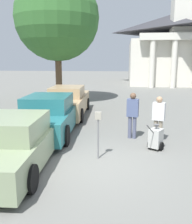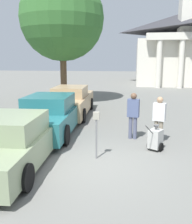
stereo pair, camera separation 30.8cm
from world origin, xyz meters
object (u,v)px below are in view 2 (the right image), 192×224
at_px(equipment_cart, 155,139).
at_px(church, 183,43).
at_px(parked_car_tan, 71,102).
at_px(parked_car_sage, 14,142).
at_px(parked_car_teal, 51,115).
at_px(person_supervisor, 159,117).
at_px(person_worker, 133,113).
at_px(parking_meter, 96,126).

bearing_deg(equipment_cart, church, 108.24).
height_order(parked_car_tan, equipment_cart, parked_car_tan).
distance_m(parked_car_sage, parked_car_teal, 3.20).
xyz_separation_m(equipment_cart, church, (5.08, 25.27, 4.55)).
xyz_separation_m(parked_car_tan, person_supervisor, (4.16, -3.93, 0.21)).
distance_m(parked_car_teal, church, 25.82).
relative_size(parked_car_tan, person_worker, 3.01).
bearing_deg(parked_car_tan, parking_meter, -72.01).
relative_size(parking_meter, church, 0.07).
bearing_deg(person_worker, church, -92.99).
relative_size(parked_car_sage, church, 0.22).
xyz_separation_m(parked_car_sage, person_supervisor, (4.16, 2.55, 0.27)).
bearing_deg(equipment_cart, parked_car_tan, 159.63).
xyz_separation_m(parked_car_teal, parked_car_tan, (-0.00, 3.28, 0.01)).
height_order(parked_car_sage, equipment_cart, parked_car_sage).
bearing_deg(equipment_cart, person_supervisor, 108.19).
relative_size(equipment_cart, church, 0.05).
height_order(parking_meter, person_supervisor, person_supervisor).
bearing_deg(parked_car_teal, person_supervisor, -11.93).
distance_m(parking_meter, person_supervisor, 2.66).
bearing_deg(person_supervisor, parked_car_sage, 50.62).
xyz_separation_m(parked_car_tan, church, (9.07, 20.51, 4.22)).
bearing_deg(parked_car_sage, parked_car_teal, 86.96).
bearing_deg(parked_car_teal, church, 66.11).
relative_size(person_supervisor, equipment_cart, 1.64).
bearing_deg(person_supervisor, parked_car_tan, -24.34).
distance_m(parking_meter, person_worker, 2.35).
relative_size(parked_car_teal, parking_meter, 3.54).
distance_m(parked_car_tan, equipment_cart, 6.21).
bearing_deg(person_supervisor, parked_car_teal, 10.19).
distance_m(parked_car_teal, parking_meter, 3.31).
bearing_deg(person_worker, person_supervisor, 172.10).
distance_m(parking_meter, equipment_cart, 2.13).
bearing_deg(parking_meter, person_worker, 63.37).
bearing_deg(person_supervisor, person_worker, 0.65).
distance_m(parked_car_teal, equipment_cart, 4.26).
xyz_separation_m(parked_car_teal, equipment_cart, (3.99, -1.47, -0.33)).
xyz_separation_m(parked_car_tan, person_worker, (3.26, -3.63, 0.26)).
relative_size(person_worker, person_supervisor, 1.05).
xyz_separation_m(parked_car_sage, church, (9.07, 27.00, 4.29)).
bearing_deg(parked_car_sage, equipment_cart, 20.45).
relative_size(parked_car_tan, church, 0.24).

